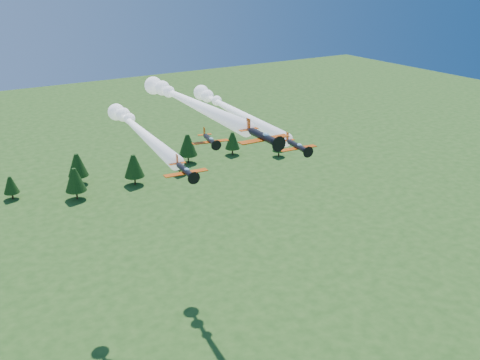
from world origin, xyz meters
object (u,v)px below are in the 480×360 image
plane_right (230,109)px  plane_left (137,128)px  plane_lead (186,100)px  plane_slot (210,140)px

plane_right → plane_left: bearing=-170.8°
plane_lead → plane_left: plane_lead is taller
plane_right → plane_slot: 23.43m
plane_lead → plane_right: size_ratio=0.95×
plane_lead → plane_right: plane_lead is taller
plane_right → plane_slot: bearing=-122.7°
plane_lead → plane_left: bearing=131.1°
plane_left → plane_lead: bearing=-45.2°
plane_left → plane_right: 21.82m
plane_left → plane_right: (21.78, 0.98, 0.81)m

